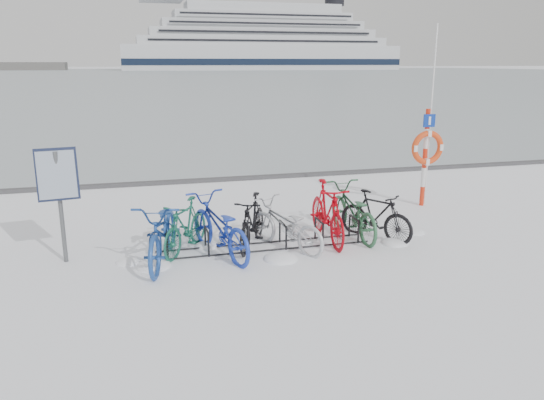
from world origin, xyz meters
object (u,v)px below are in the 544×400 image
Objects in this scene: lifebuoy_station at (427,148)px; cruise_ferry at (261,45)px; bike_rack at (264,238)px; info_board at (58,181)px.

cruise_ferry is (52.44, 232.26, 9.80)m from lifebuoy_station.
bike_rack is 0.95× the size of lifebuoy_station.
cruise_ferry is at bearing 76.35° from bike_rack.
lifebuoy_station is at bearing 23.32° from bike_rack.
info_board is at bearing -104.47° from cruise_ferry.
info_board is 0.47× the size of lifebuoy_station.
bike_rack is 3.75m from info_board.
cruise_ferry is at bearing 66.89° from info_board.
cruise_ferry is (60.40, 234.02, 9.77)m from info_board.
bike_rack is 241.23m from cruise_ferry.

